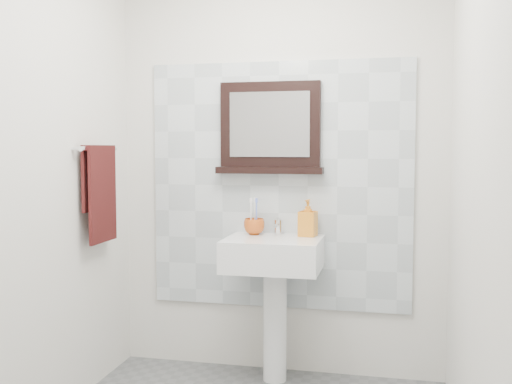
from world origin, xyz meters
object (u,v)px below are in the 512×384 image
(toothbrush_cup, at_px, (254,227))
(hand_towel, at_px, (100,186))
(soap_dispenser, at_px, (308,218))
(framed_mirror, at_px, (270,130))
(pedestal_sink, at_px, (274,269))

(toothbrush_cup, bearing_deg, hand_towel, -154.90)
(soap_dispenser, bearing_deg, toothbrush_cup, -170.32)
(hand_towel, bearing_deg, toothbrush_cup, 25.10)
(soap_dispenser, height_order, hand_towel, hand_towel)
(toothbrush_cup, height_order, framed_mirror, framed_mirror)
(soap_dispenser, bearing_deg, framed_mirror, 172.51)
(pedestal_sink, relative_size, framed_mirror, 1.48)
(pedestal_sink, relative_size, soap_dispenser, 4.40)
(toothbrush_cup, height_order, hand_towel, hand_towel)
(soap_dispenser, distance_m, hand_towel, 1.21)
(toothbrush_cup, distance_m, soap_dispenser, 0.33)
(framed_mirror, bearing_deg, soap_dispenser, -16.01)
(toothbrush_cup, relative_size, soap_dispenser, 0.56)
(hand_towel, bearing_deg, pedestal_sink, 15.79)
(toothbrush_cup, xyz_separation_m, hand_towel, (-0.81, -0.38, 0.26))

